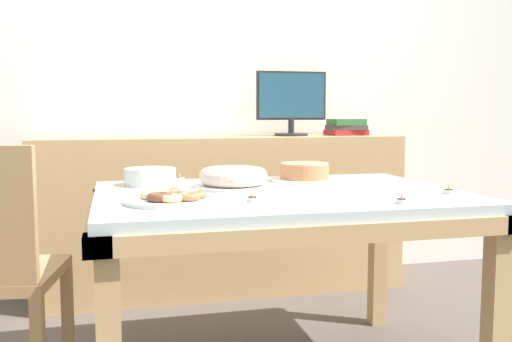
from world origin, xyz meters
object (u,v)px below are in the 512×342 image
computer_monitor (291,104)px  tealight_left_edge (449,191)px  plate_stack (150,177)px  tealight_centre (402,201)px  cake_golden_bundt (233,178)px  cake_chocolate_round (305,173)px  pastry_platter (172,198)px  tealight_near_front (180,179)px  book_stack (346,127)px  tealight_right_edge (253,199)px

computer_monitor → tealight_left_edge: computer_monitor is taller
plate_stack → tealight_centre: 1.04m
cake_golden_bundt → tealight_centre: 0.70m
computer_monitor → tealight_centre: (-0.11, -1.55, -0.34)m
computer_monitor → cake_chocolate_round: bearing=-104.0°
computer_monitor → tealight_centre: size_ratio=10.60×
pastry_platter → tealight_left_edge: pastry_platter is taller
tealight_left_edge → tealight_near_front: bearing=144.7°
computer_monitor → pastry_platter: bearing=-122.2°
book_stack → plate_stack: (-1.23, -0.85, -0.17)m
book_stack → cake_chocolate_round: bearing=-122.7°
cake_chocolate_round → computer_monitor: bearing=76.0°
book_stack → cake_golden_bundt: (-0.92, -1.03, -0.17)m
book_stack → tealight_left_edge: 1.41m
cake_golden_bundt → plate_stack: bearing=151.5°
pastry_platter → plate_stack: plate_stack is taller
book_stack → tealight_near_front: (-1.10, -0.74, -0.20)m
cake_golden_bundt → tealight_near_front: bearing=121.9°
tealight_left_edge → cake_golden_bundt: bearing=153.9°
book_stack → tealight_near_front: book_stack is taller
tealight_right_edge → computer_monitor: bearing=67.4°
pastry_platter → cake_chocolate_round: bearing=35.7°
pastry_platter → tealight_centre: 0.76m
book_stack → computer_monitor: bearing=-179.8°
cake_golden_bundt → tealight_near_front: cake_golden_bundt is taller
pastry_platter → tealight_right_edge: size_ratio=7.94×
computer_monitor → cake_golden_bundt: size_ratio=1.38×
book_stack → tealight_right_edge: bearing=-123.8°
tealight_left_edge → pastry_platter: bearing=177.3°
cake_golden_bundt → plate_stack: cake_golden_bundt is taller
cake_golden_bundt → computer_monitor: bearing=61.0°
tealight_near_front → tealight_centre: same height
book_stack → pastry_platter: size_ratio=0.77×
cake_chocolate_round → tealight_left_edge: size_ratio=7.36×
book_stack → tealight_left_edge: (-0.18, -1.39, -0.20)m
plate_stack → tealight_centre: (0.77, -0.70, -0.02)m
cake_chocolate_round → tealight_near_front: cake_chocolate_round is taller
cake_golden_bundt → tealight_centre: cake_golden_bundt is taller
cake_golden_bundt → tealight_right_edge: 0.37m
book_stack → pastry_platter: book_stack is taller
tealight_right_edge → pastry_platter: bearing=168.9°
tealight_left_edge → book_stack: bearing=82.5°
cake_chocolate_round → tealight_near_front: (-0.52, 0.15, -0.03)m
tealight_left_edge → tealight_near_front: same height
pastry_platter → tealight_right_edge: bearing=-11.1°
computer_monitor → plate_stack: size_ratio=2.02×
computer_monitor → cake_chocolate_round: size_ratio=1.44×
book_stack → cake_chocolate_round: (-0.57, -0.89, -0.17)m
tealight_left_edge → tealight_near_front: 1.12m
tealight_right_edge → tealight_centre: bearing=-19.2°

